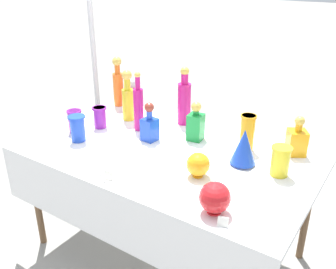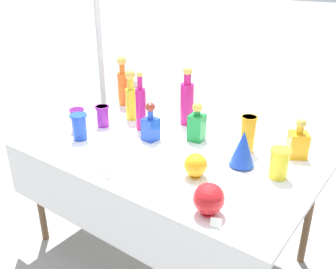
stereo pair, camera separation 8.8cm
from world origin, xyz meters
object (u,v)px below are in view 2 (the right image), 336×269
at_px(tall_bottle_3, 187,100).
at_px(fluted_vase_0, 243,148).
at_px(slender_vase_3, 279,162).
at_px(canopy_pole, 101,70).
at_px(round_bowl_0, 196,165).
at_px(slender_vase_4, 78,119).
at_px(square_decanter_3, 197,124).
at_px(round_bowl_1, 209,199).
at_px(cardboard_box_behind_left, 233,173).
at_px(tall_bottle_1, 131,98).
at_px(slender_vase_2, 103,115).
at_px(square_decanter_1, 298,142).
at_px(slender_vase_1, 248,133).
at_px(tall_bottle_2, 123,83).
at_px(tall_bottle_0, 141,106).
at_px(square_decanter_0, 151,125).
at_px(square_decanter_2, 137,98).
at_px(slender_vase_0, 79,126).

bearing_deg(tall_bottle_3, fluted_vase_0, -29.24).
distance_m(slender_vase_3, canopy_pole, 1.86).
bearing_deg(round_bowl_0, slender_vase_4, 176.89).
bearing_deg(fluted_vase_0, square_decanter_3, 160.13).
height_order(round_bowl_1, cardboard_box_behind_left, round_bowl_1).
bearing_deg(tall_bottle_1, slender_vase_2, -107.35).
relative_size(square_decanter_1, slender_vase_1, 1.07).
height_order(tall_bottle_3, round_bowl_0, tall_bottle_3).
distance_m(tall_bottle_2, round_bowl_0, 1.23).
bearing_deg(round_bowl_0, tall_bottle_0, 153.45).
height_order(square_decanter_0, square_decanter_2, same).
bearing_deg(tall_bottle_3, slender_vase_4, -135.04).
distance_m(tall_bottle_0, round_bowl_0, 0.71).
xyz_separation_m(fluted_vase_0, round_bowl_0, (-0.14, -0.25, -0.04)).
distance_m(slender_vase_0, round_bowl_1, 1.08).
xyz_separation_m(tall_bottle_1, tall_bottle_2, (-0.25, 0.19, 0.01)).
bearing_deg(cardboard_box_behind_left, slender_vase_3, -51.91).
relative_size(tall_bottle_2, slender_vase_2, 2.65).
bearing_deg(square_decanter_0, square_decanter_1, 21.20).
bearing_deg(tall_bottle_1, slender_vase_0, -94.58).
bearing_deg(round_bowl_0, canopy_pole, 152.43).
xyz_separation_m(tall_bottle_0, square_decanter_3, (0.40, 0.07, -0.06)).
height_order(slender_vase_2, slender_vase_4, slender_vase_4).
bearing_deg(canopy_pole, round_bowl_0, -27.57).
height_order(square_decanter_3, slender_vase_1, square_decanter_3).
bearing_deg(tall_bottle_3, square_decanter_2, -179.54).
height_order(square_decanter_0, square_decanter_1, square_decanter_0).
bearing_deg(tall_bottle_2, canopy_pole, 159.40).
relative_size(round_bowl_1, cardboard_box_behind_left, 0.29).
xyz_separation_m(tall_bottle_1, slender_vase_0, (-0.04, -0.45, -0.07)).
relative_size(fluted_vase_0, cardboard_box_behind_left, 0.40).
distance_m(tall_bottle_0, slender_vase_1, 0.73).
height_order(slender_vase_0, fluted_vase_0, fluted_vase_0).
xyz_separation_m(square_decanter_3, slender_vase_4, (-0.72, -0.33, -0.03)).
relative_size(square_decanter_1, round_bowl_0, 1.79).
xyz_separation_m(round_bowl_0, round_bowl_1, (0.22, -0.23, 0.01)).
bearing_deg(tall_bottle_3, slender_vase_3, -22.27).
bearing_deg(round_bowl_1, slender_vase_3, 74.96).
xyz_separation_m(slender_vase_0, slender_vase_2, (-0.03, 0.23, -0.01)).
distance_m(square_decanter_1, square_decanter_2, 1.24).
xyz_separation_m(tall_bottle_0, slender_vase_1, (0.72, 0.11, -0.05)).
bearing_deg(slender_vase_2, round_bowl_1, -21.61).
distance_m(slender_vase_4, fluted_vase_0, 1.12).
bearing_deg(slender_vase_0, slender_vase_3, 13.64).
bearing_deg(square_decanter_2, slender_vase_2, -87.51).
distance_m(tall_bottle_0, slender_vase_2, 0.28).
xyz_separation_m(tall_bottle_3, round_bowl_1, (0.66, -0.81, -0.09)).
distance_m(tall_bottle_2, square_decanter_0, 0.71).
bearing_deg(square_decanter_1, slender_vase_2, -164.41).
distance_m(tall_bottle_1, canopy_pole, 0.72).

